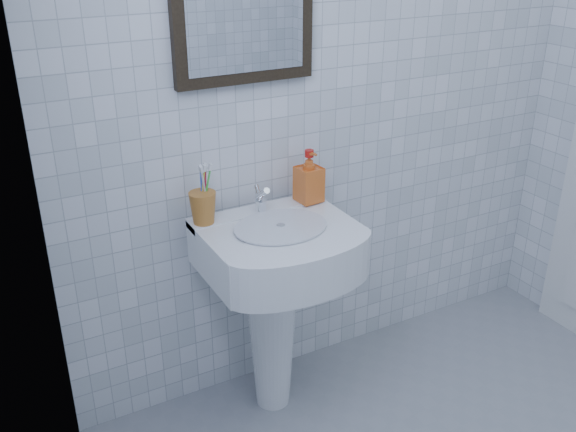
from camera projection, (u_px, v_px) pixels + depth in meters
wall_back at (337, 68)px, 2.36m from camera, size 2.20×0.02×2.50m
wall_left at (142, 296)px, 0.92m from camera, size 0.02×2.40×2.50m
washbasin at (274, 286)px, 2.32m from camera, size 0.52×0.38×0.81m
faucet at (261, 201)px, 2.27m from camera, size 0.04×0.09×0.11m
toothbrush_cup at (203, 208)px, 2.18m from camera, size 0.12×0.12×0.11m
soap_dispenser at (309, 176)px, 2.34m from camera, size 0.09×0.10×0.19m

